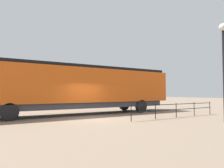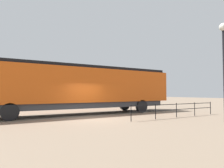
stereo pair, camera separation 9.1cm
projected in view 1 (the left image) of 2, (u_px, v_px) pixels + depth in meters
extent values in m
plane|color=#84705B|center=(94.00, 119.00, 13.25)|extent=(120.00, 120.00, 0.00)
cube|color=#D15114|center=(80.00, 86.00, 16.12)|extent=(2.94, 16.20, 2.64)
cube|color=black|center=(146.00, 91.00, 19.68)|extent=(2.83, 2.37, 1.85)
cube|color=black|center=(81.00, 68.00, 16.19)|extent=(2.65, 15.55, 0.24)
cube|color=#38383D|center=(80.00, 105.00, 16.05)|extent=(2.65, 14.91, 0.45)
cylinder|color=black|center=(124.00, 105.00, 19.85)|extent=(0.30, 1.10, 1.10)
cylinder|color=black|center=(141.00, 106.00, 17.59)|extent=(0.30, 1.10, 1.10)
cylinder|color=black|center=(7.00, 109.00, 14.50)|extent=(0.30, 1.10, 1.10)
cylinder|color=black|center=(9.00, 112.00, 12.24)|extent=(0.30, 1.10, 1.10)
cylinder|color=black|center=(224.00, 75.00, 11.88)|extent=(0.16, 0.16, 5.53)
sphere|color=silver|center=(223.00, 27.00, 12.01)|extent=(0.48, 0.48, 0.48)
cube|color=black|center=(176.00, 104.00, 14.07)|extent=(0.04, 7.88, 0.04)
cube|color=black|center=(176.00, 109.00, 14.05)|extent=(0.04, 7.88, 0.04)
cylinder|color=black|center=(131.00, 113.00, 12.01)|extent=(0.05, 0.05, 1.01)
cylinder|color=black|center=(155.00, 112.00, 13.03)|extent=(0.05, 0.05, 1.01)
cylinder|color=black|center=(176.00, 110.00, 14.05)|extent=(0.05, 0.05, 1.01)
cylinder|color=black|center=(194.00, 109.00, 15.06)|extent=(0.05, 0.05, 1.01)
cylinder|color=black|center=(210.00, 108.00, 16.08)|extent=(0.05, 0.05, 1.01)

